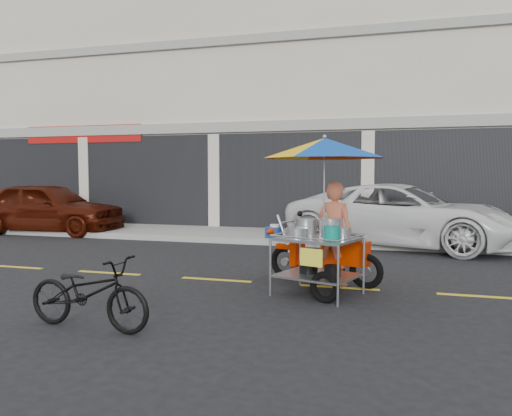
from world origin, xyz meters
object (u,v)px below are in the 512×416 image
(maroon_sedan, at_px, (48,208))
(food_vendor_rig, at_px, (326,194))
(white_pickup, at_px, (403,215))
(near_bicycle, at_px, (89,293))

(maroon_sedan, distance_m, food_vendor_rig, 10.03)
(white_pickup, height_order, food_vendor_rig, food_vendor_rig)
(maroon_sedan, relative_size, food_vendor_rig, 1.90)
(near_bicycle, bearing_deg, food_vendor_rig, -37.16)
(maroon_sedan, xyz_separation_m, near_bicycle, (6.48, -7.42, -0.33))
(near_bicycle, distance_m, food_vendor_rig, 3.59)
(white_pickup, xyz_separation_m, food_vendor_rig, (-1.11, -4.93, 0.70))
(near_bicycle, bearing_deg, maroon_sedan, 45.51)
(near_bicycle, xyz_separation_m, food_vendor_rig, (2.28, 2.57, 1.03))
(maroon_sedan, bearing_deg, food_vendor_rig, -122.20)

